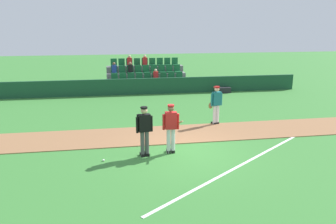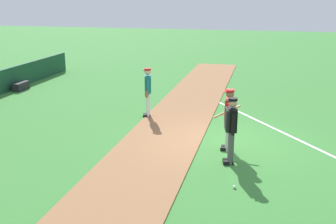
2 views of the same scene
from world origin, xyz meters
name	(u,v)px [view 1 (image 1 of 2)]	position (x,y,z in m)	size (l,w,h in m)	color
ground_plane	(183,151)	(0.00, 0.00, 0.00)	(80.00, 80.00, 0.00)	#387A33
infield_dirt_path	(173,134)	(0.00, 1.95, 0.01)	(28.00, 2.37, 0.03)	#936642
foul_line_chalk	(267,151)	(3.00, -0.50, 0.01)	(12.00, 0.10, 0.01)	white
dugout_fence	(149,86)	(0.00, 10.39, 0.52)	(20.00, 0.16, 1.03)	#19472D
stadium_bleachers	(146,80)	(-0.01, 12.27, 0.62)	(5.55, 2.95, 2.30)	slate
batter_red_jersey	(171,127)	(-0.43, -0.06, 0.97)	(0.68, 0.78, 1.76)	silver
umpire_home_plate	(144,128)	(-1.38, -0.19, 1.00)	(0.58, 0.36, 1.76)	#4C4C4C
runner_teal_jersey	(216,104)	(2.17, 3.04, 0.96)	(0.67, 0.38, 1.76)	white
baseball	(104,160)	(-2.79, -0.44, 0.04)	(0.07, 0.07, 0.07)	white
equipment_bag	(224,90)	(4.88, 9.94, 0.18)	(0.90, 0.36, 0.36)	#232328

